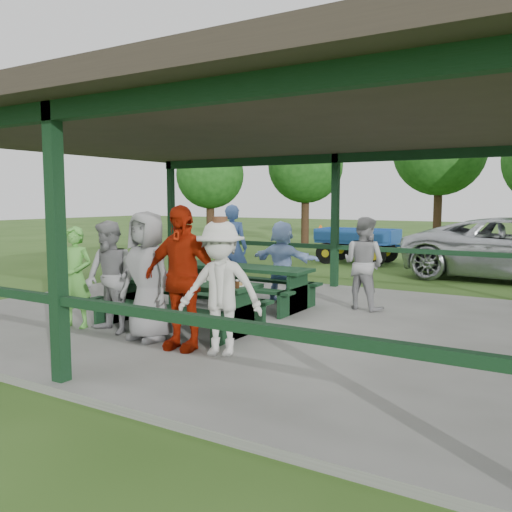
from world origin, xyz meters
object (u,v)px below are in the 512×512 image
Objects in this scene: contestant_red at (181,277)px; spectator_lblue at (282,261)px; picnic_table_near at (180,298)px; contestant_white_fedora at (220,288)px; spectator_blue at (232,248)px; farm_trailer at (358,245)px; contestant_grey_mid at (147,276)px; picnic_table_far at (242,280)px; contestant_grey_left at (110,277)px; spectator_grey at (364,263)px; contestant_green at (75,277)px.

spectator_lblue is (-0.48, 3.68, -0.17)m from contestant_red.
picnic_table_near is at bearing 125.44° from contestant_red.
contestant_white_fedora is 0.94× the size of spectator_blue.
spectator_lblue is at bearing -81.47° from farm_trailer.
contestant_white_fedora is (1.31, -0.08, -0.05)m from contestant_grey_mid.
farm_trailer is at bearing -109.60° from spectator_blue.
picnic_table_far is 2.85m from contestant_grey_left.
spectator_blue is (-1.25, 3.34, 0.46)m from picnic_table_near.
spectator_grey is (2.06, 0.87, 0.36)m from picnic_table_far.
spectator_lblue is (0.23, 3.57, -0.12)m from contestant_grey_mid.
contestant_grey_left is (0.72, 0.02, 0.05)m from contestant_green.
contestant_grey_left is 1.46m from contestant_red.
contestant_red is 3.72m from spectator_lblue.
contestant_grey_left reaches higher than farm_trailer.
contestant_red reaches higher than contestant_green.
farm_trailer reaches higher than picnic_table_far.
farm_trailer is (-2.39, 11.25, -0.36)m from contestant_white_fedora.
spectator_grey is (3.17, -0.46, -0.10)m from spectator_blue.
picnic_table_far is at bearing 102.26° from contestant_red.
picnic_table_near is 1.42× the size of contestant_grey_mid.
contestant_white_fedora reaches higher than farm_trailer.
spectator_grey reaches higher than spectator_lblue.
picnic_table_near is 1.64× the size of contestant_green.
contestant_grey_mid is 0.52× the size of farm_trailer.
contestant_grey_left is at bearing 80.20° from spectator_blue.
spectator_lblue is (1.69, 3.59, -0.00)m from contestant_green.
spectator_lblue is at bearing 142.66° from spectator_blue.
contestant_grey_mid is 4.10m from spectator_grey.
contestant_red reaches higher than spectator_grey.
contestant_white_fedora is 11.51m from farm_trailer.
contestant_grey_left is 0.89× the size of spectator_blue.
contestant_grey_mid reaches higher than contestant_green.
contestant_red reaches higher than picnic_table_near.
spectator_blue is at bearing 114.99° from contestant_grey_mid.
contestant_green is at bearing 162.60° from contestant_white_fedora.
spectator_blue is 3.21m from spectator_grey.
contestant_grey_mid is (0.07, -0.79, 0.44)m from picnic_table_near.
contestant_grey_left is at bearing 78.20° from spectator_lblue.
contestant_white_fedora is at bearing 110.02° from spectator_lblue.
picnic_table_far is 1.61× the size of spectator_grey.
contestant_red is 11.43m from farm_trailer.
contestant_red reaches higher than spectator_blue.
contestant_grey_mid is at bearing 165.89° from contestant_red.
spectator_grey is (2.60, 3.65, -0.00)m from contestant_grey_left.
contestant_red reaches higher than spectator_lblue.
contestant_red is 0.55× the size of farm_trailer.
farm_trailer is (-1.08, 11.17, -0.41)m from contestant_grey_mid.
spectator_blue reaches higher than picnic_table_far.
spectator_grey reaches higher than picnic_table_far.
contestant_red is 1.08× the size of contestant_white_fedora.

